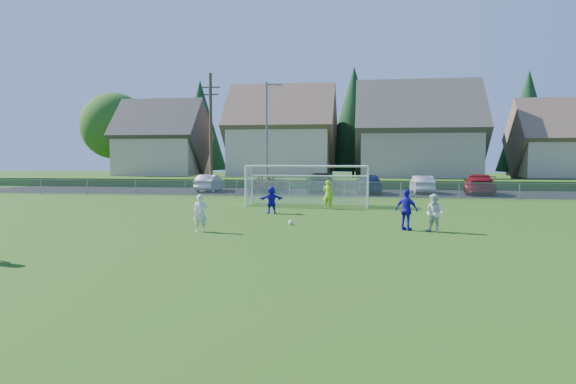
{
  "coord_description": "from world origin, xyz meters",
  "views": [
    {
      "loc": [
        3.52,
        -15.18,
        3.07
      ],
      "look_at": [
        0.0,
        8.0,
        1.4
      ],
      "focal_mm": 32.0,
      "sensor_mm": 36.0,
      "label": 1
    }
  ],
  "objects_px": {
    "player_white_a": "(200,213)",
    "car_e": "(369,183)",
    "player_blue_a": "(407,210)",
    "car_d": "(320,182)",
    "player_white_b": "(434,213)",
    "soccer_goal": "(308,179)",
    "soccer_ball": "(291,222)",
    "car_b": "(210,183)",
    "goalkeeper": "(328,195)",
    "car_c": "(269,183)",
    "car_g": "(479,184)",
    "player_blue_b": "(271,200)",
    "car_f": "(422,184)"
  },
  "relations": [
    {
      "from": "car_f",
      "to": "car_g",
      "type": "height_order",
      "value": "car_g"
    },
    {
      "from": "player_white_b",
      "to": "soccer_goal",
      "type": "xyz_separation_m",
      "value": [
        -6.25,
        10.17,
        0.86
      ]
    },
    {
      "from": "car_e",
      "to": "soccer_goal",
      "type": "bearing_deg",
      "value": 66.95
    },
    {
      "from": "car_e",
      "to": "car_d",
      "type": "bearing_deg",
      "value": -16.95
    },
    {
      "from": "car_d",
      "to": "car_e",
      "type": "xyz_separation_m",
      "value": [
        4.01,
        -0.95,
        0.01
      ]
    },
    {
      "from": "car_b",
      "to": "soccer_goal",
      "type": "relative_size",
      "value": 0.58
    },
    {
      "from": "car_e",
      "to": "car_b",
      "type": "bearing_deg",
      "value": -5.79
    },
    {
      "from": "player_blue_b",
      "to": "car_f",
      "type": "distance_m",
      "value": 18.83
    },
    {
      "from": "goalkeeper",
      "to": "car_c",
      "type": "xyz_separation_m",
      "value": [
        -5.98,
        13.49,
        -0.13
      ]
    },
    {
      "from": "player_blue_a",
      "to": "car_g",
      "type": "distance_m",
      "value": 22.18
    },
    {
      "from": "car_c",
      "to": "car_g",
      "type": "xyz_separation_m",
      "value": [
        17.0,
        -0.47,
        0.09
      ]
    },
    {
      "from": "car_b",
      "to": "soccer_goal",
      "type": "height_order",
      "value": "soccer_goal"
    },
    {
      "from": "player_blue_b",
      "to": "car_c",
      "type": "xyz_separation_m",
      "value": [
        -3.17,
        16.2,
        -0.02
      ]
    },
    {
      "from": "car_g",
      "to": "player_white_b",
      "type": "bearing_deg",
      "value": 81.44
    },
    {
      "from": "player_blue_b",
      "to": "car_d",
      "type": "relative_size",
      "value": 0.26
    },
    {
      "from": "soccer_ball",
      "to": "player_blue_a",
      "type": "xyz_separation_m",
      "value": [
        4.94,
        -0.93,
        0.73
      ]
    },
    {
      "from": "player_blue_a",
      "to": "car_d",
      "type": "xyz_separation_m",
      "value": [
        -5.44,
        21.41,
        -0.03
      ]
    },
    {
      "from": "car_b",
      "to": "car_c",
      "type": "xyz_separation_m",
      "value": [
        5.11,
        0.46,
        -0.0
      ]
    },
    {
      "from": "player_white_a",
      "to": "car_e",
      "type": "bearing_deg",
      "value": 55.93
    },
    {
      "from": "goalkeeper",
      "to": "car_b",
      "type": "bearing_deg",
      "value": -36.98
    },
    {
      "from": "player_white_b",
      "to": "car_c",
      "type": "relative_size",
      "value": 0.3
    },
    {
      "from": "goalkeeper",
      "to": "car_e",
      "type": "relative_size",
      "value": 0.35
    },
    {
      "from": "player_blue_b",
      "to": "car_b",
      "type": "relative_size",
      "value": 0.33
    },
    {
      "from": "soccer_goal",
      "to": "car_b",
      "type": "bearing_deg",
      "value": 131.02
    },
    {
      "from": "car_b",
      "to": "car_e",
      "type": "relative_size",
      "value": 0.9
    },
    {
      "from": "player_white_b",
      "to": "car_b",
      "type": "relative_size",
      "value": 0.35
    },
    {
      "from": "player_white_a",
      "to": "goalkeeper",
      "type": "relative_size",
      "value": 0.9
    },
    {
      "from": "player_white_b",
      "to": "player_blue_a",
      "type": "distance_m",
      "value": 1.11
    },
    {
      "from": "goalkeeper",
      "to": "car_g",
      "type": "height_order",
      "value": "goalkeeper"
    },
    {
      "from": "player_blue_b",
      "to": "car_e",
      "type": "height_order",
      "value": "car_e"
    },
    {
      "from": "soccer_ball",
      "to": "car_g",
      "type": "relative_size",
      "value": 0.04
    },
    {
      "from": "player_white_a",
      "to": "car_g",
      "type": "xyz_separation_m",
      "value": [
        15.45,
        22.65,
        0.05
      ]
    },
    {
      "from": "soccer_ball",
      "to": "car_f",
      "type": "relative_size",
      "value": 0.05
    },
    {
      "from": "player_white_b",
      "to": "goalkeeper",
      "type": "distance_m",
      "value": 9.61
    },
    {
      "from": "goalkeeper",
      "to": "car_d",
      "type": "height_order",
      "value": "goalkeeper"
    },
    {
      "from": "player_white_a",
      "to": "car_b",
      "type": "bearing_deg",
      "value": 89.39
    },
    {
      "from": "car_b",
      "to": "goalkeeper",
      "type": "bearing_deg",
      "value": 129.99
    },
    {
      "from": "player_white_b",
      "to": "car_g",
      "type": "height_order",
      "value": "car_g"
    },
    {
      "from": "car_d",
      "to": "car_e",
      "type": "relative_size",
      "value": 1.16
    },
    {
      "from": "car_f",
      "to": "car_c",
      "type": "bearing_deg",
      "value": -1.6
    },
    {
      "from": "player_white_a",
      "to": "car_c",
      "type": "bearing_deg",
      "value": 76.84
    },
    {
      "from": "car_f",
      "to": "player_white_b",
      "type": "bearing_deg",
      "value": 83.32
    },
    {
      "from": "player_blue_a",
      "to": "car_d",
      "type": "relative_size",
      "value": 0.3
    },
    {
      "from": "car_f",
      "to": "player_white_a",
      "type": "bearing_deg",
      "value": 62.47
    },
    {
      "from": "player_white_a",
      "to": "soccer_goal",
      "type": "height_order",
      "value": "soccer_goal"
    },
    {
      "from": "player_blue_a",
      "to": "goalkeeper",
      "type": "relative_size",
      "value": 1.01
    },
    {
      "from": "soccer_ball",
      "to": "car_b",
      "type": "xyz_separation_m",
      "value": [
        -9.96,
        20.06,
        0.6
      ]
    },
    {
      "from": "car_b",
      "to": "player_white_b",
      "type": "bearing_deg",
      "value": 126.39
    },
    {
      "from": "soccer_goal",
      "to": "player_blue_b",
      "type": "bearing_deg",
      "value": -107.18
    },
    {
      "from": "soccer_ball",
      "to": "car_c",
      "type": "height_order",
      "value": "car_c"
    }
  ]
}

